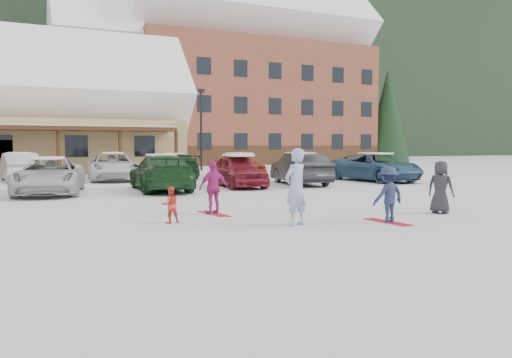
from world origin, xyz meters
name	(u,v)px	position (x,y,z in m)	size (l,w,h in m)	color
ground	(262,222)	(0.00, 0.00, 0.00)	(160.00, 160.00, 0.00)	silver
forested_hillside	(57,48)	(0.00, 85.00, 19.00)	(300.00, 70.00, 38.00)	black
alpine_hotel	(230,80)	(14.27, 38.00, 8.63)	(31.48, 14.01, 21.48)	brown
lamp_post	(201,124)	(6.36, 23.95, 3.38)	(0.50, 0.25, 5.97)	black
conifer_1	(387,104)	(30.00, 32.00, 6.26)	(4.84, 4.84, 11.22)	black
conifer_3	(140,115)	(6.00, 44.00, 5.12)	(3.96, 3.96, 9.18)	black
conifer_4	(344,110)	(34.00, 46.00, 6.54)	(5.06, 5.06, 11.73)	black
adult_skier	(296,187)	(0.49, -0.84, 0.92)	(0.67, 0.44, 1.84)	#8EA2C5
toddler_red	(170,205)	(-2.12, 0.77, 0.45)	(0.44, 0.34, 0.90)	red
child_navy	(388,195)	(2.78, -1.40, 0.70)	(0.90, 0.52, 1.39)	#1E2747
skis_child_navy	(388,222)	(2.78, -1.40, 0.01)	(0.20, 1.40, 0.03)	red
child_magenta	(214,187)	(-0.63, 1.78, 0.75)	(0.87, 0.36, 1.49)	#B42377
skis_child_magenta	(214,214)	(-0.63, 1.78, 0.01)	(0.20, 1.40, 0.03)	red
bystander_dark	(441,187)	(5.19, -0.70, 0.74)	(0.72, 0.47, 1.48)	#252527
parked_car_2	(50,176)	(-4.52, 9.71, 0.71)	(2.34, 5.08, 1.41)	beige
parked_car_3	(161,173)	(-0.25, 9.31, 0.75)	(2.09, 5.14, 1.49)	#183E1B
parked_car_4	(238,171)	(3.35, 9.62, 0.72)	(1.71, 4.25, 1.45)	maroon
parked_car_5	(300,169)	(6.61, 9.70, 0.76)	(1.60, 4.59, 1.51)	black
parked_car_6	(375,167)	(11.27, 9.96, 0.73)	(2.43, 5.27, 1.46)	#305270
parked_car_9	(19,167)	(-5.70, 17.64, 0.74)	(1.57, 4.50, 1.48)	silver
parked_car_10	(113,167)	(-1.15, 16.33, 0.74)	(2.45, 5.32, 1.48)	silver
parked_car_11	(176,166)	(2.34, 16.43, 0.70)	(1.95, 4.81, 1.39)	black
parked_car_12	(240,165)	(6.25, 16.38, 0.70)	(1.65, 4.10, 1.40)	#AD3311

